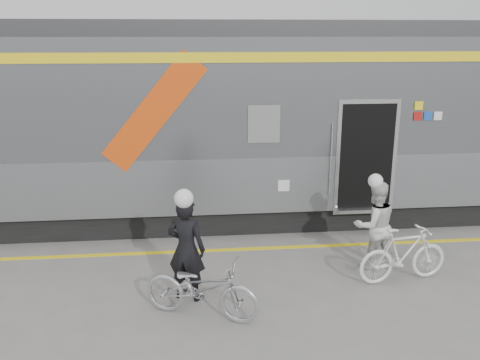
{
  "coord_description": "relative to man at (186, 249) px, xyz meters",
  "views": [
    {
      "loc": [
        -1.11,
        -6.51,
        3.83
      ],
      "look_at": [
        -0.28,
        1.6,
        1.5
      ],
      "focal_mm": 38.0,
      "sensor_mm": 36.0,
      "label": 1
    }
  ],
  "objects": [
    {
      "name": "train",
      "position": [
        1.28,
        3.75,
        1.26
      ],
      "size": [
        24.0,
        3.17,
        4.1
      ],
      "color": "black",
      "rests_on": "ground"
    },
    {
      "name": "safety_strip",
      "position": [
        1.2,
        1.71,
        -0.79
      ],
      "size": [
        24.0,
        0.12,
        0.01
      ],
      "primitive_type": "cube",
      "color": "yellow",
      "rests_on": "ground"
    },
    {
      "name": "helmet_man",
      "position": [
        0.0,
        -0.0,
        0.94
      ],
      "size": [
        0.28,
        0.28,
        0.28
      ],
      "primitive_type": "sphere",
      "color": "white",
      "rests_on": "man"
    },
    {
      "name": "helmet_woman",
      "position": [
        3.14,
        0.76,
        0.84
      ],
      "size": [
        0.24,
        0.24,
        0.24
      ],
      "primitive_type": "sphere",
      "color": "white",
      "rests_on": "woman"
    },
    {
      "name": "woman",
      "position": [
        3.14,
        0.76,
        -0.04
      ],
      "size": [
        0.82,
        0.68,
        1.52
      ],
      "primitive_type": "imported",
      "rotation": [
        0.0,
        0.0,
        3.29
      ],
      "color": "silver",
      "rests_on": "ground"
    },
    {
      "name": "ground",
      "position": [
        1.2,
        -0.44,
        -0.8
      ],
      "size": [
        90.0,
        90.0,
        0.0
      ],
      "primitive_type": "plane",
      "color": "slate",
      "rests_on": "ground"
    },
    {
      "name": "bicycle_left",
      "position": [
        0.2,
        -0.55,
        -0.36
      ],
      "size": [
        1.77,
        1.18,
        0.88
      ],
      "primitive_type": "imported",
      "rotation": [
        0.0,
        0.0,
        1.18
      ],
      "color": "#AAADB2",
      "rests_on": "ground"
    },
    {
      "name": "bicycle_right",
      "position": [
        3.44,
        0.21,
        -0.34
      ],
      "size": [
        1.58,
        0.66,
        0.92
      ],
      "primitive_type": "imported",
      "rotation": [
        0.0,
        0.0,
        1.72
      ],
      "color": "white",
      "rests_on": "ground"
    },
    {
      "name": "man",
      "position": [
        0.0,
        0.0,
        0.0
      ],
      "size": [
        0.68,
        0.57,
        1.6
      ],
      "primitive_type": "imported",
      "rotation": [
        0.0,
        0.0,
        2.75
      ],
      "color": "black",
      "rests_on": "ground"
    }
  ]
}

